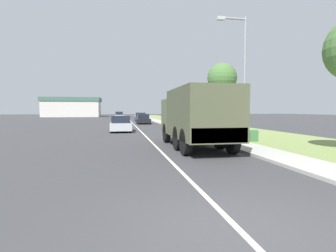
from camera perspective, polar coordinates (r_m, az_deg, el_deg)
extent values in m
plane|color=#38383A|center=(43.99, -7.95, 0.87)|extent=(180.00, 180.00, 0.00)
cube|color=silver|center=(43.99, -7.95, 0.87)|extent=(0.12, 120.00, 0.00)
cube|color=#ADAAA3|center=(44.41, -2.14, 1.00)|extent=(1.80, 120.00, 0.12)
cube|color=olive|center=(45.26, 3.38, 0.98)|extent=(7.00, 120.00, 0.02)
cube|color=#545B3D|center=(16.18, 3.38, 2.24)|extent=(2.46, 1.97, 2.00)
cube|color=#4C5138|center=(12.78, 7.15, 2.79)|extent=(2.46, 5.07, 2.39)
cube|color=#545B3D|center=(10.49, 11.22, -2.02)|extent=(2.34, 0.10, 0.60)
cube|color=red|center=(10.15, 6.42, -1.03)|extent=(0.12, 0.06, 0.12)
cube|color=red|center=(10.83, 15.81, -0.86)|extent=(0.12, 0.06, 0.12)
cylinder|color=black|center=(15.91, -0.33, -1.48)|extent=(0.30, 1.17, 1.17)
cylinder|color=black|center=(16.43, 7.11, -1.36)|extent=(0.30, 1.17, 1.17)
cylinder|color=black|center=(11.35, 3.83, -3.48)|extent=(0.30, 1.17, 1.17)
cylinder|color=black|center=(12.06, 13.84, -3.16)|extent=(0.30, 1.17, 1.17)
cylinder|color=black|center=(12.82, 2.15, -2.68)|extent=(0.30, 1.17, 1.17)
cylinder|color=black|center=(13.45, 11.18, -2.45)|extent=(0.30, 1.17, 1.17)
cube|color=#B7BABF|center=(24.40, -10.23, -0.05)|extent=(1.87, 4.09, 0.62)
cube|color=black|center=(24.45, -10.24, 1.45)|extent=(1.65, 1.84, 0.65)
cylinder|color=black|center=(25.73, -12.09, -0.27)|extent=(0.20, 0.64, 0.64)
cylinder|color=black|center=(25.73, -8.38, -0.23)|extent=(0.20, 0.64, 0.64)
cylinder|color=black|center=(23.12, -12.28, -0.68)|extent=(0.20, 0.64, 0.64)
cylinder|color=black|center=(23.13, -8.14, -0.64)|extent=(0.20, 0.64, 0.64)
cube|color=black|center=(37.95, -5.43, 1.20)|extent=(1.80, 4.36, 0.61)
cube|color=black|center=(38.02, -5.44, 2.15)|extent=(1.59, 1.96, 0.64)
cylinder|color=black|center=(39.29, -6.77, 1.04)|extent=(0.20, 0.64, 0.64)
cylinder|color=black|center=(39.42, -4.44, 1.06)|extent=(0.20, 0.64, 0.64)
cylinder|color=black|center=(36.50, -6.49, 0.86)|extent=(0.20, 0.64, 0.64)
cylinder|color=black|center=(36.65, -3.99, 0.88)|extent=(0.20, 0.64, 0.64)
cube|color=navy|center=(46.58, -5.98, 1.65)|extent=(1.85, 4.22, 0.67)
cube|color=black|center=(46.65, -6.00, 2.49)|extent=(1.63, 1.90, 0.69)
cylinder|color=black|center=(47.88, -7.09, 1.46)|extent=(0.20, 0.64, 0.64)
cylinder|color=black|center=(48.00, -5.12, 1.48)|extent=(0.20, 0.64, 0.64)
cylinder|color=black|center=(45.18, -6.89, 1.35)|extent=(0.20, 0.64, 0.64)
cylinder|color=black|center=(45.31, -4.81, 1.37)|extent=(0.20, 0.64, 0.64)
cube|color=silver|center=(60.22, -10.57, 2.04)|extent=(1.84, 4.71, 0.73)
cube|color=black|center=(60.31, -10.58, 2.74)|extent=(1.62, 2.12, 0.74)
cylinder|color=black|center=(61.74, -11.33, 1.86)|extent=(0.20, 0.64, 0.64)
cylinder|color=black|center=(61.74, -9.81, 1.88)|extent=(0.20, 0.64, 0.64)
cylinder|color=black|center=(58.73, -11.37, 1.78)|extent=(0.20, 0.64, 0.64)
cylinder|color=black|center=(58.73, -9.77, 1.80)|extent=(0.20, 0.64, 0.64)
cylinder|color=gray|center=(14.93, 16.31, 9.37)|extent=(0.14, 0.14, 6.82)
cylinder|color=gray|center=(15.33, 14.02, 21.74)|extent=(1.40, 0.11, 0.11)
cube|color=#B2B2AD|center=(15.06, 11.40, 21.99)|extent=(0.44, 0.24, 0.16)
cylinder|color=brown|center=(24.04, 11.61, 3.66)|extent=(0.29, 0.29, 4.11)
sphere|color=#477038|center=(24.21, 11.69, 10.24)|extent=(2.62, 2.62, 2.62)
cube|color=#3D7042|center=(17.09, 17.92, -2.04)|extent=(0.55, 0.45, 0.70)
cube|color=beige|center=(84.65, -20.04, 3.47)|extent=(15.96, 10.18, 4.60)
cube|color=#3D6651|center=(84.71, -20.08, 5.42)|extent=(16.60, 10.59, 1.15)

